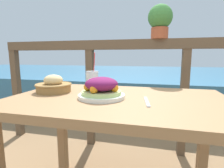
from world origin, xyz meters
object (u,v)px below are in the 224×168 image
Objects in this scene: drink_glass at (92,80)px; potted_plant at (160,20)px; salad_plate at (101,89)px; bread_basket at (54,85)px.

potted_plant reaches higher than drink_glass.
salad_plate is 0.24m from drink_glass.
salad_plate is 1.02× the size of drink_glass.
drink_glass is at bearing -124.41° from potted_plant.
bread_basket is 0.73× the size of potted_plant.
drink_glass is at bearing 30.33° from bread_basket.
bread_basket is at bearing -149.67° from drink_glass.
salad_plate is 0.82× the size of potted_plant.
salad_plate reaches higher than bread_basket.
bread_basket is 1.09m from potted_plant.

